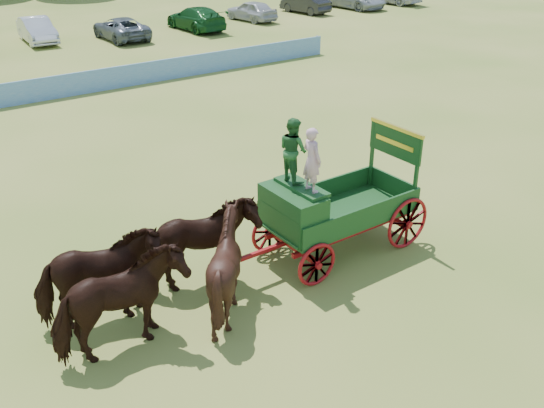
{
  "coord_description": "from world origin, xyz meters",
  "views": [
    {
      "loc": [
        -11.23,
        -9.75,
        8.11
      ],
      "look_at": [
        -3.35,
        1.32,
        1.3
      ],
      "focal_mm": 40.0,
      "sensor_mm": 36.0,
      "label": 1
    }
  ],
  "objects": [
    {
      "name": "horse_wheel_right",
      "position": [
        -5.66,
        0.87,
        1.11
      ],
      "size": [
        2.81,
        1.69,
        2.22
      ],
      "primitive_type": "imported",
      "rotation": [
        0.0,
        0.0,
        1.37
      ],
      "color": "black",
      "rests_on": "ground"
    },
    {
      "name": "ground",
      "position": [
        0.0,
        0.0,
        0.0
      ],
      "size": [
        160.0,
        160.0,
        0.0
      ],
      "primitive_type": "plane",
      "color": "olive",
      "rests_on": "ground"
    },
    {
      "name": "horse_wheel_left",
      "position": [
        -5.66,
        -0.23,
        1.11
      ],
      "size": [
        2.25,
        2.06,
        2.22
      ],
      "primitive_type": "imported",
      "rotation": [
        0.0,
        0.0,
        1.71
      ],
      "color": "black",
      "rests_on": "ground"
    },
    {
      "name": "sponsor_banner",
      "position": [
        -1.0,
        18.0,
        0.53
      ],
      "size": [
        26.0,
        0.08,
        1.05
      ],
      "primitive_type": "cube",
      "color": "#216FB6",
      "rests_on": "ground"
    },
    {
      "name": "farm_dray",
      "position": [
        -2.7,
        0.35,
        1.63
      ],
      "size": [
        6.0,
        2.0,
        3.7
      ],
      "color": "maroon",
      "rests_on": "ground"
    },
    {
      "name": "parked_cars",
      "position": [
        4.28,
        29.74,
        0.77
      ],
      "size": [
        58.26,
        7.3,
        1.64
      ],
      "color": "silver",
      "rests_on": "ground"
    },
    {
      "name": "horse_lead_left",
      "position": [
        -8.06,
        -0.23,
        1.11
      ],
      "size": [
        2.66,
        1.27,
        2.22
      ],
      "primitive_type": "imported",
      "rotation": [
        0.0,
        0.0,
        1.6
      ],
      "color": "black",
      "rests_on": "ground"
    },
    {
      "name": "horse_lead_right",
      "position": [
        -8.06,
        0.87,
        1.11
      ],
      "size": [
        2.82,
        1.75,
        2.22
      ],
      "primitive_type": "imported",
      "rotation": [
        0.0,
        0.0,
        1.35
      ],
      "color": "black",
      "rests_on": "ground"
    }
  ]
}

